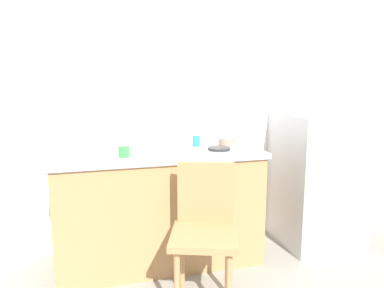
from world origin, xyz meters
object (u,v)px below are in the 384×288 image
Objects in this scene: dish_tray at (158,149)px; cup_green at (124,151)px; terracotta_bowl at (227,141)px; chair at (204,228)px; cup_teal at (196,141)px; hotplate at (219,149)px; refrigerator at (317,179)px.

cup_green is (-0.26, -0.10, 0.01)m from dish_tray.
terracotta_bowl reaches higher than dish_tray.
cup_teal reaches higher than chair.
dish_tray reaches higher than hotplate.
hotplate is at bearing 82.33° from chair.
cup_teal is at bearing 25.48° from dish_tray.
terracotta_bowl is at bearing 80.06° from chair.
hotplate is 2.04× the size of cup_teal.
chair is 11.61× the size of cup_green.
terracotta_bowl reaches higher than chair.
cup_teal is (-0.26, 0.00, 0.01)m from terracotta_bowl.
hotplate is (0.46, -0.04, -0.02)m from dish_tray.
cup_green is (-0.86, -0.26, 0.01)m from terracotta_bowl.
terracotta_bowl is at bearing 170.33° from refrigerator.
chair is 0.73m from dish_tray.
dish_tray is 0.38m from cup_teal.
chair is 6.37× the size of terracotta_bowl.
chair is at bearing -102.15° from cup_teal.
cup_green is (-0.43, 0.48, 0.41)m from chair.
refrigerator is 4.01× the size of dish_tray.
hotplate is (-0.92, -0.07, 0.32)m from refrigerator.
hotplate is at bearing -125.43° from terracotta_bowl.
dish_tray is at bearing -165.19° from terracotta_bowl.
cup_teal reaches higher than cup_green.
cup_teal is (-0.12, 0.20, 0.03)m from hotplate.
refrigerator is 14.64× the size of cup_green.
dish_tray is at bearing 21.39° from cup_green.
refrigerator is 1.26× the size of chair.
dish_tray is at bearing 126.65° from chair.
dish_tray is at bearing 175.11° from hotplate.
hotplate is (0.28, 0.55, 0.39)m from chair.
cup_teal is at bearing 97.62° from chair.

